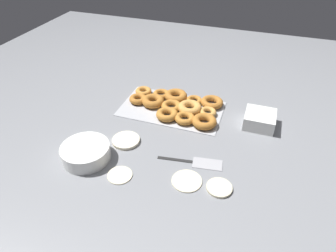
{
  "coord_description": "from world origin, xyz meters",
  "views": [
    {
      "loc": [
        -0.29,
        0.92,
        0.83
      ],
      "look_at": [
        0.05,
        -0.06,
        0.04
      ],
      "focal_mm": 32.0,
      "sensor_mm": 36.0,
      "label": 1
    }
  ],
  "objects_px": {
    "container_stack": "(260,119)",
    "spatula": "(200,163)",
    "pancake_0": "(126,140)",
    "pancake_3": "(187,180)",
    "donut_tray": "(177,106)",
    "batter_bowl": "(86,152)",
    "pancake_1": "(219,188)",
    "pancake_2": "(120,175)"
  },
  "relations": [
    {
      "from": "pancake_0",
      "to": "batter_bowl",
      "type": "relative_size",
      "value": 0.61
    },
    {
      "from": "pancake_1",
      "to": "pancake_3",
      "type": "height_order",
      "value": "same"
    },
    {
      "from": "pancake_2",
      "to": "donut_tray",
      "type": "relative_size",
      "value": 0.19
    },
    {
      "from": "batter_bowl",
      "to": "spatula",
      "type": "height_order",
      "value": "batter_bowl"
    },
    {
      "from": "pancake_0",
      "to": "pancake_1",
      "type": "distance_m",
      "value": 0.45
    },
    {
      "from": "pancake_2",
      "to": "batter_bowl",
      "type": "xyz_separation_m",
      "value": [
        0.17,
        -0.04,
        0.03
      ]
    },
    {
      "from": "pancake_0",
      "to": "batter_bowl",
      "type": "xyz_separation_m",
      "value": [
        0.1,
        0.14,
        0.02
      ]
    },
    {
      "from": "pancake_0",
      "to": "pancake_3",
      "type": "distance_m",
      "value": 0.34
    },
    {
      "from": "pancake_1",
      "to": "container_stack",
      "type": "distance_m",
      "value": 0.45
    },
    {
      "from": "pancake_3",
      "to": "donut_tray",
      "type": "bearing_deg",
      "value": -68.22
    },
    {
      "from": "donut_tray",
      "to": "batter_bowl",
      "type": "xyz_separation_m",
      "value": [
        0.24,
        0.45,
        0.01
      ]
    },
    {
      "from": "container_stack",
      "to": "pancake_1",
      "type": "bearing_deg",
      "value": 77.4
    },
    {
      "from": "pancake_0",
      "to": "donut_tray",
      "type": "relative_size",
      "value": 0.24
    },
    {
      "from": "donut_tray",
      "to": "spatula",
      "type": "height_order",
      "value": "donut_tray"
    },
    {
      "from": "batter_bowl",
      "to": "pancake_2",
      "type": "bearing_deg",
      "value": 165.44
    },
    {
      "from": "container_stack",
      "to": "spatula",
      "type": "bearing_deg",
      "value": 59.65
    },
    {
      "from": "pancake_1",
      "to": "pancake_3",
      "type": "xyz_separation_m",
      "value": [
        0.12,
        0.0,
        -0.0
      ]
    },
    {
      "from": "pancake_1",
      "to": "pancake_3",
      "type": "relative_size",
      "value": 0.83
    },
    {
      "from": "pancake_1",
      "to": "spatula",
      "type": "bearing_deg",
      "value": -47.48
    },
    {
      "from": "container_stack",
      "to": "spatula",
      "type": "relative_size",
      "value": 0.52
    },
    {
      "from": "pancake_2",
      "to": "container_stack",
      "type": "height_order",
      "value": "container_stack"
    },
    {
      "from": "pancake_3",
      "to": "container_stack",
      "type": "relative_size",
      "value": 0.83
    },
    {
      "from": "pancake_2",
      "to": "spatula",
      "type": "bearing_deg",
      "value": -149.02
    },
    {
      "from": "pancake_0",
      "to": "spatula",
      "type": "relative_size",
      "value": 0.45
    },
    {
      "from": "pancake_1",
      "to": "batter_bowl",
      "type": "height_order",
      "value": "batter_bowl"
    },
    {
      "from": "pancake_2",
      "to": "donut_tray",
      "type": "distance_m",
      "value": 0.5
    },
    {
      "from": "pancake_0",
      "to": "batter_bowl",
      "type": "height_order",
      "value": "batter_bowl"
    },
    {
      "from": "donut_tray",
      "to": "batter_bowl",
      "type": "bearing_deg",
      "value": 62.56
    },
    {
      "from": "container_stack",
      "to": "spatula",
      "type": "height_order",
      "value": "container_stack"
    },
    {
      "from": "pancake_2",
      "to": "donut_tray",
      "type": "height_order",
      "value": "donut_tray"
    },
    {
      "from": "pancake_0",
      "to": "spatula",
      "type": "xyz_separation_m",
      "value": [
        -0.33,
        0.03,
        -0.0
      ]
    },
    {
      "from": "container_stack",
      "to": "pancake_0",
      "type": "bearing_deg",
      "value": 30.06
    },
    {
      "from": "batter_bowl",
      "to": "spatula",
      "type": "xyz_separation_m",
      "value": [
        -0.44,
        -0.12,
        -0.03
      ]
    },
    {
      "from": "pancake_1",
      "to": "spatula",
      "type": "height_order",
      "value": "pancake_1"
    },
    {
      "from": "spatula",
      "to": "batter_bowl",
      "type": "bearing_deg",
      "value": -172.85
    },
    {
      "from": "pancake_2",
      "to": "pancake_3",
      "type": "bearing_deg",
      "value": -167.78
    },
    {
      "from": "pancake_2",
      "to": "batter_bowl",
      "type": "bearing_deg",
      "value": -14.56
    },
    {
      "from": "batter_bowl",
      "to": "pancake_0",
      "type": "bearing_deg",
      "value": -125.88
    },
    {
      "from": "donut_tray",
      "to": "container_stack",
      "type": "relative_size",
      "value": 3.66
    },
    {
      "from": "pancake_0",
      "to": "pancake_3",
      "type": "relative_size",
      "value": 1.05
    },
    {
      "from": "pancake_0",
      "to": "container_stack",
      "type": "relative_size",
      "value": 0.87
    },
    {
      "from": "pancake_3",
      "to": "container_stack",
      "type": "height_order",
      "value": "container_stack"
    }
  ]
}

